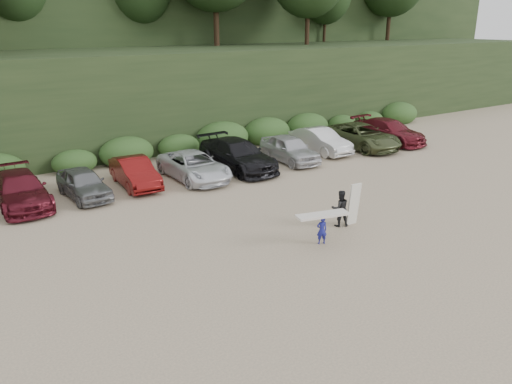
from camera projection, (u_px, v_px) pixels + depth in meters
ground at (321, 242)px, 18.53m from camera, size 120.00×120.00×0.00m
parked_cars at (198, 163)px, 26.26m from camera, size 34.31×5.94×1.65m
child_surfer at (322, 223)px, 18.18m from camera, size 2.04×1.00×1.18m
adult_surfer at (341, 208)px, 19.82m from camera, size 1.21×0.81×1.77m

